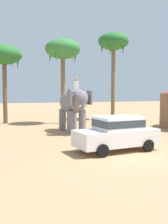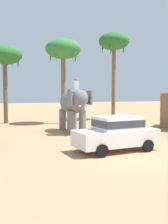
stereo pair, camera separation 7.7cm
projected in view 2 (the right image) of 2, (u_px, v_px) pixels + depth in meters
The scene contains 6 objects.
ground_plane at pixel (127, 153), 12.40m from camera, with size 120.00×120.00×0.00m, color tan.
car_sedan_foreground at pixel (117, 132), 12.86m from camera, with size 4.24×2.16×1.70m.
elephant_with_mahout at pixel (73, 104), 19.00m from camera, with size 1.70×3.89×3.88m.
palm_tree_near_hut at pixel (5, 57), 23.94m from camera, with size 3.20×3.20×7.18m.
palm_tree_far_back at pixel (114, 44), 27.37m from camera, with size 3.20×3.20×9.06m.
palm_tree_leaning_seaward at pixel (63, 51), 23.74m from camera, with size 3.20×3.20×7.67m.
Camera 2 is at (-6.14, -10.76, 2.87)m, focal length 42.25 mm.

